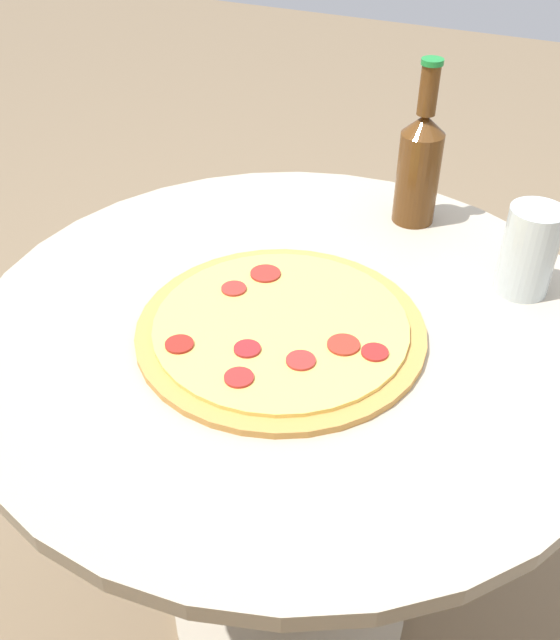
# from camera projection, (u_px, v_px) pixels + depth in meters

# --- Properties ---
(ground_plane) EXTENTS (8.00, 8.00, 0.00)m
(ground_plane) POSITION_uv_depth(u_px,v_px,m) (289.00, 603.00, 1.40)
(ground_plane) COLOR #7A664C
(table) EXTENTS (0.87, 0.87, 0.71)m
(table) POSITION_uv_depth(u_px,v_px,m) (292.00, 410.00, 1.07)
(table) COLOR #B2A893
(table) RESTS_ON ground_plane
(pizza) EXTENTS (0.38, 0.38, 0.02)m
(pizza) POSITION_uv_depth(u_px,v_px,m) (280.00, 328.00, 0.93)
(pizza) COLOR #C68E47
(pizza) RESTS_ON table
(beer_bottle) EXTENTS (0.07, 0.07, 0.26)m
(beer_bottle) POSITION_uv_depth(u_px,v_px,m) (419.00, 163.00, 1.11)
(beer_bottle) COLOR #563314
(beer_bottle) RESTS_ON table
(drinking_glass) EXTENTS (0.07, 0.07, 0.13)m
(drinking_glass) POSITION_uv_depth(u_px,v_px,m) (529.00, 251.00, 0.97)
(drinking_glass) COLOR silver
(drinking_glass) RESTS_ON table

